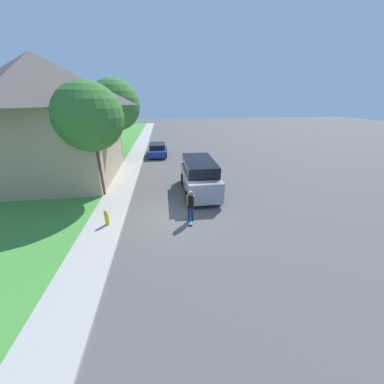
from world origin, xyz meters
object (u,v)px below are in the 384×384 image
(lawn_tree_near, at_px, (89,118))
(fire_hydrant, at_px, (107,218))
(lawn_tree_far, at_px, (115,105))
(car_down_street, at_px, (158,149))
(suv_parked, at_px, (199,176))
(skateboarder, at_px, (191,205))
(skateboard, at_px, (190,221))

(lawn_tree_near, bearing_deg, fire_hydrant, -73.40)
(lawn_tree_far, relative_size, car_down_street, 1.70)
(suv_parked, distance_m, skateboarder, 3.70)
(skateboarder, bearing_deg, lawn_tree_far, 111.51)
(skateboarder, bearing_deg, car_down_street, 97.54)
(car_down_street, xyz_separation_m, skateboarder, (1.88, -14.20, 0.31))
(lawn_tree_far, height_order, skateboard, lawn_tree_far)
(suv_parked, height_order, fire_hydrant, suv_parked)
(lawn_tree_near, relative_size, fire_hydrant, 8.42)
(suv_parked, bearing_deg, skateboard, -106.12)
(suv_parked, bearing_deg, car_down_street, 105.22)
(fire_hydrant, bearing_deg, skateboarder, -0.80)
(lawn_tree_near, xyz_separation_m, suv_parked, (6.19, -0.25, -3.61))
(lawn_tree_near, height_order, suv_parked, lawn_tree_near)
(car_down_street, bearing_deg, suv_parked, -74.78)
(skateboarder, bearing_deg, suv_parked, 74.10)
(skateboard, bearing_deg, car_down_street, 97.33)
(lawn_tree_near, distance_m, car_down_street, 11.65)
(lawn_tree_far, height_order, skateboarder, lawn_tree_far)
(skateboard, distance_m, fire_hydrant, 4.04)
(lawn_tree_far, height_order, car_down_street, lawn_tree_far)
(lawn_tree_far, bearing_deg, fire_hydrant, -82.76)
(lawn_tree_near, relative_size, suv_parked, 1.32)
(skateboarder, xyz_separation_m, fire_hydrant, (-4.06, 0.06, -0.46))
(lawn_tree_near, xyz_separation_m, fire_hydrant, (1.12, -3.75, -4.27))
(car_down_street, height_order, skateboard, car_down_street)
(lawn_tree_far, xyz_separation_m, suv_parked, (7.00, -11.62, -3.95))
(lawn_tree_far, xyz_separation_m, skateboard, (5.94, -15.28, -5.00))
(lawn_tree_far, relative_size, skateboarder, 4.51)
(lawn_tree_near, distance_m, skateboarder, 7.48)
(fire_hydrant, bearing_deg, lawn_tree_near, 106.60)
(skateboarder, relative_size, fire_hydrant, 2.15)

